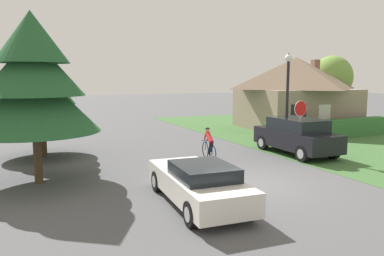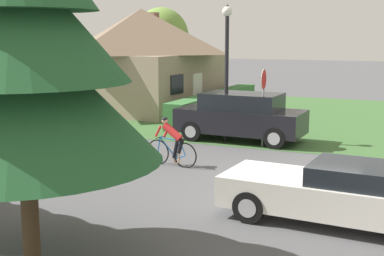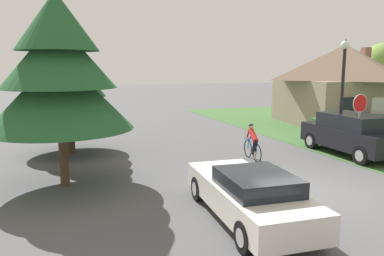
# 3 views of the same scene
# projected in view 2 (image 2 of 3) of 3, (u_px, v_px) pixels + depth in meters

# --- Properties ---
(ground_plane) EXTENTS (140.00, 140.00, 0.00)m
(ground_plane) POSITION_uv_depth(u_px,v_px,m) (307.00, 185.00, 13.95)
(ground_plane) COLOR #515154
(grass_verge_right) EXTENTS (16.00, 36.00, 0.01)m
(grass_verge_right) POSITION_uv_depth(u_px,v_px,m) (275.00, 115.00, 26.18)
(grass_verge_right) COLOR #3D6633
(grass_verge_right) RESTS_ON ground
(cottage_house) EXTENTS (8.27, 7.80, 5.21)m
(cottage_house) POSITION_uv_depth(u_px,v_px,m) (142.00, 57.00, 27.89)
(cottage_house) COLOR gray
(cottage_house) RESTS_ON ground
(hedge_row) EXTENTS (9.66, 0.90, 1.14)m
(hedge_row) POSITION_uv_depth(u_px,v_px,m) (216.00, 104.00, 25.77)
(hedge_row) COLOR #387038
(hedge_row) RESTS_ON ground
(sedan_left_lane) EXTENTS (2.08, 4.84, 1.31)m
(sedan_left_lane) POSITION_uv_depth(u_px,v_px,m) (340.00, 194.00, 11.03)
(sedan_left_lane) COLOR silver
(sedan_left_lane) RESTS_ON ground
(cyclist) EXTENTS (0.44, 1.73, 1.49)m
(cyclist) POSITION_uv_depth(u_px,v_px,m) (172.00, 143.00, 15.93)
(cyclist) COLOR black
(cyclist) RESTS_ON ground
(parked_suv_right) EXTENTS (2.13, 4.69, 1.77)m
(parked_suv_right) POSITION_uv_depth(u_px,v_px,m) (241.00, 116.00, 19.68)
(parked_suv_right) COLOR black
(parked_suv_right) RESTS_ON ground
(stop_sign) EXTENTS (0.73, 0.07, 2.72)m
(stop_sign) POSITION_uv_depth(u_px,v_px,m) (263.00, 92.00, 18.46)
(stop_sign) COLOR gray
(stop_sign) RESTS_ON ground
(street_lamp) EXTENTS (0.37, 0.37, 4.96)m
(street_lamp) POSITION_uv_depth(u_px,v_px,m) (227.00, 54.00, 19.25)
(street_lamp) COLOR black
(street_lamp) RESTS_ON ground
(conifer_tall_near) EXTENTS (4.46, 4.46, 6.04)m
(conifer_tall_near) POSITION_uv_depth(u_px,v_px,m) (21.00, 50.00, 8.44)
(conifer_tall_near) COLOR #4C3823
(conifer_tall_near) RESTS_ON ground
(deciduous_tree_right) EXTENTS (3.30, 3.30, 5.51)m
(deciduous_tree_right) POSITION_uv_depth(u_px,v_px,m) (161.00, 37.00, 32.32)
(deciduous_tree_right) COLOR #4C3823
(deciduous_tree_right) RESTS_ON ground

